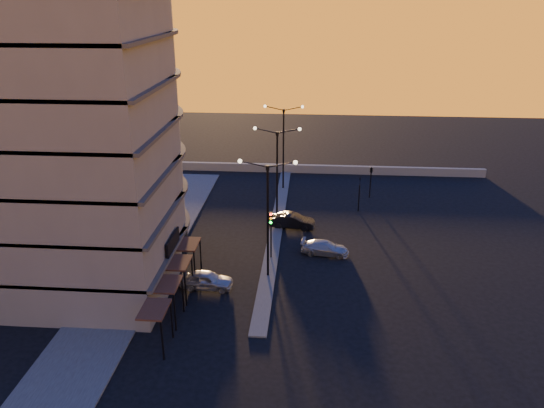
{
  "coord_description": "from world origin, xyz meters",
  "views": [
    {
      "loc": [
        3.17,
        -36.26,
        20.59
      ],
      "look_at": [
        -0.04,
        4.57,
        4.27
      ],
      "focal_mm": 35.0,
      "sensor_mm": 36.0,
      "label": 1
    }
  ],
  "objects_px": {
    "car_hatchback": "(207,280)",
    "car_sedan": "(292,221)",
    "streetlamp_mid": "(277,169)",
    "traffic_light_main": "(271,227)",
    "car_wagon": "(325,248)"
  },
  "relations": [
    {
      "from": "car_hatchback",
      "to": "car_sedan",
      "type": "distance_m",
      "value": 12.95
    },
    {
      "from": "traffic_light_main",
      "to": "car_hatchback",
      "type": "relative_size",
      "value": 1.07
    },
    {
      "from": "streetlamp_mid",
      "to": "car_hatchback",
      "type": "xyz_separation_m",
      "value": [
        -4.42,
        -12.12,
        -4.92
      ]
    },
    {
      "from": "traffic_light_main",
      "to": "car_wagon",
      "type": "distance_m",
      "value": 5.21
    },
    {
      "from": "traffic_light_main",
      "to": "car_wagon",
      "type": "xyz_separation_m",
      "value": [
        4.5,
        1.28,
        -2.3
      ]
    },
    {
      "from": "streetlamp_mid",
      "to": "traffic_light_main",
      "type": "xyz_separation_m",
      "value": [
        0.0,
        -7.13,
        -2.7
      ]
    },
    {
      "from": "streetlamp_mid",
      "to": "car_hatchback",
      "type": "distance_m",
      "value": 13.8
    },
    {
      "from": "traffic_light_main",
      "to": "car_sedan",
      "type": "distance_m",
      "value": 7.05
    },
    {
      "from": "car_hatchback",
      "to": "car_sedan",
      "type": "relative_size",
      "value": 0.94
    },
    {
      "from": "car_hatchback",
      "to": "streetlamp_mid",
      "type": "bearing_deg",
      "value": -17.92
    },
    {
      "from": "traffic_light_main",
      "to": "car_wagon",
      "type": "height_order",
      "value": "traffic_light_main"
    },
    {
      "from": "traffic_light_main",
      "to": "streetlamp_mid",
      "type": "bearing_deg",
      "value": 90.0
    },
    {
      "from": "streetlamp_mid",
      "to": "traffic_light_main",
      "type": "height_order",
      "value": "streetlamp_mid"
    },
    {
      "from": "traffic_light_main",
      "to": "car_sedan",
      "type": "bearing_deg",
      "value": 77.07
    },
    {
      "from": "car_wagon",
      "to": "car_sedan",
      "type": "bearing_deg",
      "value": 37.86
    }
  ]
}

